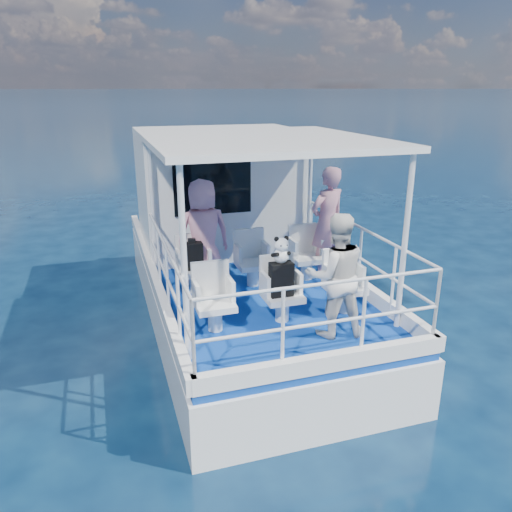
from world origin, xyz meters
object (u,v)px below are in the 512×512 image
Objects in this scene: passenger_port_fwd at (203,234)px; passenger_stbd_aft at (336,276)px; backpack_center at (281,279)px; panda at (281,250)px.

passenger_port_fwd is 1.08× the size of passenger_stbd_aft.
backpack_center is (-0.51, 0.49, -0.17)m from passenger_stbd_aft.
panda is (-0.51, 0.51, 0.22)m from passenger_stbd_aft.
passenger_stbd_aft is 4.53× the size of panda.
passenger_port_fwd is at bearing -51.33° from passenger_stbd_aft.
passenger_stbd_aft reaches higher than panda.
passenger_port_fwd is 4.88× the size of panda.
passenger_port_fwd reaches higher than backpack_center.
panda is (0.00, 0.02, 0.39)m from backpack_center.
passenger_port_fwd is at bearing 114.31° from panda.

